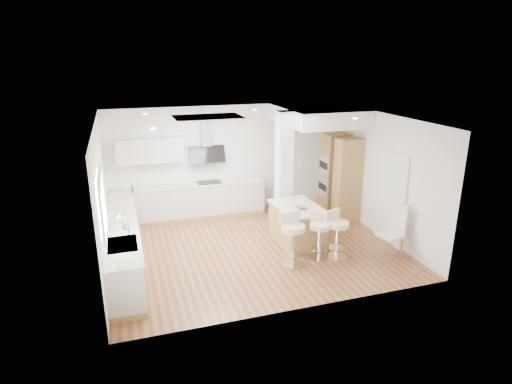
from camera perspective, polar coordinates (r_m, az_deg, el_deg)
name	(u,v)px	position (r m, az deg, el deg)	size (l,w,h in m)	color
ground	(254,247)	(9.43, -0.30, -7.35)	(6.00, 6.00, 0.00)	brown
ceiling	(254,247)	(9.43, -0.30, -7.35)	(6.00, 5.00, 0.02)	white
wall_back	(225,159)	(11.25, -4.17, 4.37)	(6.00, 0.04, 2.80)	white
wall_left	(102,200)	(8.56, -19.85, -1.06)	(0.04, 5.00, 2.80)	white
wall_right	(378,174)	(10.20, 15.98, 2.29)	(0.04, 5.00, 2.80)	white
skylight	(208,118)	(9.00, -6.38, 9.79)	(4.10, 2.10, 0.06)	white
window_left	(102,200)	(7.61, -19.87, -1.03)	(0.06, 1.28, 1.07)	white
doorway_right	(391,199)	(9.83, 17.56, -0.88)	(0.05, 1.00, 2.10)	#443E35
counter_left	(123,239)	(9.09, -17.30, -6.05)	(0.63, 4.50, 1.35)	tan
counter_back	(193,191)	(11.00, -8.37, 0.10)	(3.62, 0.63, 2.50)	tan
pillar	(284,171)	(10.12, 3.74, 2.84)	(0.35, 0.35, 2.80)	white
soffit	(318,115)	(10.71, 8.29, 10.08)	(1.78, 2.20, 0.40)	white
oven_column	(339,176)	(11.14, 11.00, 2.07)	(0.63, 1.21, 2.10)	tan
peninsula	(297,224)	(9.56, 5.55, -4.28)	(0.99, 1.44, 0.91)	tan
bar_stool_a	(292,237)	(8.47, 4.88, -5.94)	(0.51, 0.51, 1.09)	silver
bar_stool_b	(320,233)	(8.84, 8.48, -5.48)	(0.56, 0.56, 0.97)	silver
bar_stool_c	(337,232)	(8.91, 10.74, -5.25)	(0.58, 0.58, 1.01)	silver
dining_chair	(395,228)	(9.30, 17.99, -4.61)	(0.53, 0.53, 1.13)	beige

